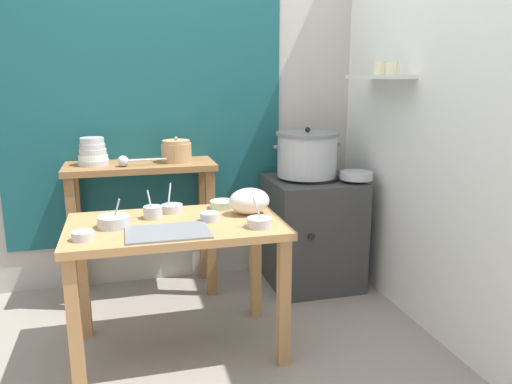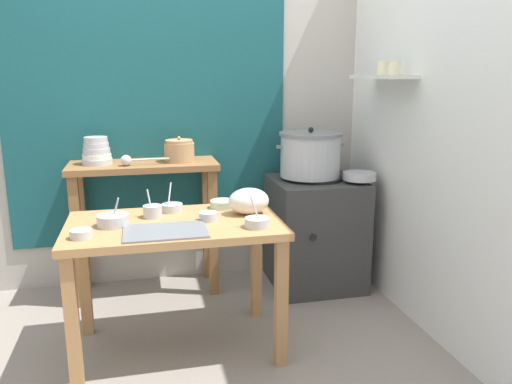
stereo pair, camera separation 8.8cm
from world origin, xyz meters
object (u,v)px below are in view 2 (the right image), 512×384
object	(u,v)px
bowl_stack_enamel	(97,152)
prep_bowl_4	(208,216)
steamer_pot	(310,154)
ladle	(128,160)
clay_pot	(179,151)
prep_bowl_2	(113,220)
prep_bowl_6	(81,233)
plastic_bag	(249,201)
prep_bowl_3	(152,211)
prep_table	(175,242)
back_shelf_table	(145,195)
serving_tray	(165,231)
wide_pan	(359,176)
prep_bowl_1	(257,222)
prep_bowl_5	(223,204)
prep_bowl_0	(172,207)
stove_block	(315,232)

from	to	relation	value
bowl_stack_enamel	prep_bowl_4	xyz separation A→B (m)	(0.60, -0.83, -0.23)
steamer_pot	ladle	world-z (taller)	steamer_pot
clay_pot	prep_bowl_2	world-z (taller)	clay_pot
bowl_stack_enamel	prep_bowl_2	size ratio (longest dim) A/B	1.21
steamer_pot	prep_bowl_6	world-z (taller)	steamer_pot
plastic_bag	prep_bowl_3	world-z (taller)	prep_bowl_3
ladle	prep_bowl_3	world-z (taller)	ladle
prep_table	clay_pot	distance (m)	0.89
back_shelf_table	serving_tray	size ratio (longest dim) A/B	2.40
wide_pan	prep_bowl_4	bearing A→B (deg)	-153.98
prep_bowl_1	prep_bowl_4	xyz separation A→B (m)	(-0.22, 0.17, -0.00)
prep_bowl_5	prep_bowl_6	world-z (taller)	prep_bowl_5
clay_pot	prep_bowl_6	bearing A→B (deg)	-118.91
prep_bowl_0	prep_bowl_2	size ratio (longest dim) A/B	0.99
bowl_stack_enamel	plastic_bag	size ratio (longest dim) A/B	0.86
serving_tray	wide_pan	distance (m)	1.48
ladle	wide_pan	bearing A→B (deg)	-7.63
bowl_stack_enamel	prep_bowl_1	world-z (taller)	bowl_stack_enamel
prep_bowl_4	prep_bowl_6	distance (m)	0.64
prep_table	back_shelf_table	xyz separation A→B (m)	(-0.14, 0.81, 0.07)
ladle	prep_bowl_3	size ratio (longest dim) A/B	2.03
stove_block	serving_tray	bearing A→B (deg)	-141.68
back_shelf_table	prep_bowl_4	bearing A→B (deg)	-69.03
prep_table	wide_pan	size ratio (longest dim) A/B	5.00
stove_block	plastic_bag	size ratio (longest dim) A/B	3.48
prep_bowl_5	wide_pan	bearing A→B (deg)	16.76
prep_bowl_0	prep_bowl_5	size ratio (longest dim) A/B	1.12
ladle	prep_bowl_4	bearing A→B (deg)	-60.81
prep_bowl_1	prep_bowl_5	world-z (taller)	prep_bowl_1
clay_pot	ladle	size ratio (longest dim) A/B	0.64
ladle	wide_pan	xyz separation A→B (m)	(1.49, -0.20, -0.13)
prep_bowl_2	prep_bowl_4	world-z (taller)	prep_bowl_2
ladle	prep_bowl_3	bearing A→B (deg)	-78.24
plastic_bag	prep_bowl_1	size ratio (longest dim) A/B	1.40
steamer_pot	clay_pot	bearing A→B (deg)	172.85
bowl_stack_enamel	prep_bowl_3	size ratio (longest dim) A/B	1.27
clay_pot	prep_bowl_0	xyz separation A→B (m)	(-0.10, -0.60, -0.23)
prep_table	plastic_bag	bearing A→B (deg)	8.71
wide_pan	prep_bowl_0	bearing A→B (deg)	-166.33
prep_table	serving_tray	distance (m)	0.21
back_shelf_table	wide_pan	size ratio (longest dim) A/B	4.36
prep_bowl_5	prep_bowl_6	bearing A→B (deg)	-151.70
plastic_bag	prep_bowl_1	bearing A→B (deg)	-92.25
prep_table	clay_pot	xyz separation A→B (m)	(0.10, 0.81, 0.36)
clay_pot	serving_tray	size ratio (longest dim) A/B	0.49
steamer_pot	prep_bowl_2	distance (m)	1.47
plastic_bag	prep_bowl_4	bearing A→B (deg)	-161.29
clay_pot	prep_bowl_0	world-z (taller)	clay_pot
ladle	prep_bowl_2	world-z (taller)	ladle
back_shelf_table	prep_bowl_3	world-z (taller)	back_shelf_table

